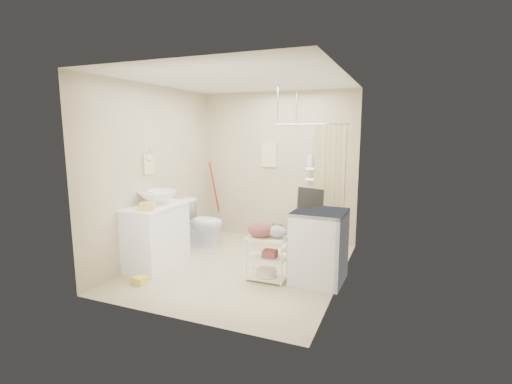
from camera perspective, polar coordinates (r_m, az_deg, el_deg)
floor at (r=5.44m, az=-2.35°, el=-11.42°), size 3.20×3.20×0.00m
ceiling at (r=5.12m, az=-2.56°, el=16.90°), size 2.80×3.20×0.04m
wall_back at (r=6.60m, az=3.33°, el=3.93°), size 2.80×0.04×2.60m
wall_front at (r=3.74m, az=-12.66°, el=-0.62°), size 2.80×0.04×2.60m
wall_left at (r=5.83m, az=-15.08°, el=2.88°), size 0.04×3.20×2.60m
wall_right at (r=4.72m, az=13.23°, el=1.44°), size 0.04×3.20×2.60m
vanity at (r=5.56m, az=-15.09°, el=-6.45°), size 0.58×1.02×0.89m
sink at (r=5.51m, az=-14.87°, el=-0.82°), size 0.70×0.70×0.19m
counter_basket at (r=5.13m, az=-16.33°, el=-2.11°), size 0.23×0.21×0.10m
floor_basket at (r=5.07m, az=-17.54°, el=-12.65°), size 0.26×0.21×0.13m
toilet at (r=6.37m, az=-8.33°, el=-4.68°), size 0.77×0.44×0.78m
mop at (r=7.12m, az=-6.54°, el=-0.82°), size 0.17×0.17×1.34m
potted_plant_a at (r=6.60m, az=2.72°, el=-6.16°), size 0.20×0.18×0.32m
potted_plant_b at (r=6.62m, az=3.60°, el=-6.15°), size 0.21×0.19×0.31m
hanging_towel at (r=6.61m, az=2.05°, el=5.69°), size 0.28×0.03×0.42m
towel_ring at (r=5.65m, az=-16.21°, el=4.35°), size 0.04×0.22×0.34m
tp_holder at (r=5.94m, az=-14.24°, el=-2.64°), size 0.08×0.12×0.14m
shower at (r=5.88m, az=9.44°, el=0.66°), size 1.10×1.10×2.10m
shampoo_bottle_a at (r=6.33m, az=8.36°, el=5.01°), size 0.14×0.14×0.27m
shampoo_bottle_b at (r=6.33m, az=9.39°, el=4.45°), size 0.08×0.09×0.15m
washing_machine at (r=4.88m, az=9.69°, el=-8.20°), size 0.66×0.68×0.93m
laundry_rack at (r=4.87m, az=1.66°, el=-9.58°), size 0.51×0.30×0.70m
ironing_board at (r=4.90m, az=8.07°, el=-6.27°), size 0.35×0.27×1.24m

